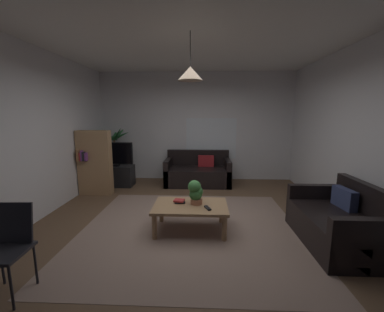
{
  "coord_description": "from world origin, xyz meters",
  "views": [
    {
      "loc": [
        0.17,
        -3.66,
        1.72
      ],
      "look_at": [
        0.0,
        0.3,
        1.05
      ],
      "focal_mm": 22.69,
      "sensor_mm": 36.0,
      "label": 1
    }
  ],
  "objects_px": {
    "coffee_table": "(190,209)",
    "tv_stand": "(115,176)",
    "tv": "(113,154)",
    "pendant_lamp": "(190,73)",
    "couch_under_window": "(198,173)",
    "potted_palm_corner": "(115,154)",
    "bookshelf_corner": "(95,163)",
    "book_on_table_1": "(179,200)",
    "remote_on_table_0": "(208,208)",
    "book_on_table_0": "(180,202)",
    "couch_right_side": "(340,224)",
    "potted_plant_on_table": "(196,192)",
    "folding_chair": "(8,244)"
  },
  "relations": [
    {
      "from": "tv",
      "to": "couch_under_window",
      "type": "bearing_deg",
      "value": 7.55
    },
    {
      "from": "folding_chair",
      "to": "tv",
      "type": "bearing_deg",
      "value": 94.57
    },
    {
      "from": "pendant_lamp",
      "to": "bookshelf_corner",
      "type": "bearing_deg",
      "value": 143.16
    },
    {
      "from": "potted_plant_on_table",
      "to": "folding_chair",
      "type": "bearing_deg",
      "value": -141.25
    },
    {
      "from": "couch_under_window",
      "to": "bookshelf_corner",
      "type": "distance_m",
      "value": 2.43
    },
    {
      "from": "book_on_table_1",
      "to": "remote_on_table_0",
      "type": "xyz_separation_m",
      "value": [
        0.43,
        -0.22,
        -0.03
      ]
    },
    {
      "from": "book_on_table_1",
      "to": "potted_plant_on_table",
      "type": "height_order",
      "value": "potted_plant_on_table"
    },
    {
      "from": "couch_under_window",
      "to": "remote_on_table_0",
      "type": "height_order",
      "value": "couch_under_window"
    },
    {
      "from": "pendant_lamp",
      "to": "couch_under_window",
      "type": "bearing_deg",
      "value": 88.56
    },
    {
      "from": "tv",
      "to": "coffee_table",
      "type": "bearing_deg",
      "value": -48.72
    },
    {
      "from": "couch_under_window",
      "to": "book_on_table_1",
      "type": "height_order",
      "value": "couch_under_window"
    },
    {
      "from": "book_on_table_1",
      "to": "tv_stand",
      "type": "relative_size",
      "value": 0.17
    },
    {
      "from": "couch_under_window",
      "to": "bookshelf_corner",
      "type": "height_order",
      "value": "bookshelf_corner"
    },
    {
      "from": "couch_right_side",
      "to": "remote_on_table_0",
      "type": "height_order",
      "value": "couch_right_side"
    },
    {
      "from": "bookshelf_corner",
      "to": "folding_chair",
      "type": "distance_m",
      "value": 3.02
    },
    {
      "from": "coffee_table",
      "to": "book_on_table_0",
      "type": "distance_m",
      "value": 0.2
    },
    {
      "from": "book_on_table_1",
      "to": "remote_on_table_0",
      "type": "distance_m",
      "value": 0.48
    },
    {
      "from": "potted_plant_on_table",
      "to": "tv_stand",
      "type": "height_order",
      "value": "potted_plant_on_table"
    },
    {
      "from": "book_on_table_0",
      "to": "pendant_lamp",
      "type": "bearing_deg",
      "value": -28.18
    },
    {
      "from": "coffee_table",
      "to": "tv_stand",
      "type": "distance_m",
      "value": 3.0
    },
    {
      "from": "potted_plant_on_table",
      "to": "folding_chair",
      "type": "xyz_separation_m",
      "value": [
        -1.76,
        -1.41,
        -0.08
      ]
    },
    {
      "from": "coffee_table",
      "to": "tv_stand",
      "type": "xyz_separation_m",
      "value": [
        -1.97,
        2.27,
        -0.09
      ]
    },
    {
      "from": "coffee_table",
      "to": "tv",
      "type": "height_order",
      "value": "tv"
    },
    {
      "from": "book_on_table_0",
      "to": "tv_stand",
      "type": "height_order",
      "value": "tv_stand"
    },
    {
      "from": "bookshelf_corner",
      "to": "folding_chair",
      "type": "bearing_deg",
      "value": -80.96
    },
    {
      "from": "couch_right_side",
      "to": "tv",
      "type": "relative_size",
      "value": 1.48
    },
    {
      "from": "coffee_table",
      "to": "book_on_table_0",
      "type": "relative_size",
      "value": 7.02
    },
    {
      "from": "bookshelf_corner",
      "to": "tv",
      "type": "bearing_deg",
      "value": 73.59
    },
    {
      "from": "pendant_lamp",
      "to": "book_on_table_1",
      "type": "bearing_deg",
      "value": 155.43
    },
    {
      "from": "coffee_table",
      "to": "folding_chair",
      "type": "height_order",
      "value": "folding_chair"
    },
    {
      "from": "potted_palm_corner",
      "to": "bookshelf_corner",
      "type": "bearing_deg",
      "value": -90.92
    },
    {
      "from": "couch_under_window",
      "to": "folding_chair",
      "type": "distance_m",
      "value": 4.26
    },
    {
      "from": "bookshelf_corner",
      "to": "book_on_table_0",
      "type": "bearing_deg",
      "value": -37.47
    },
    {
      "from": "couch_under_window",
      "to": "tv_stand",
      "type": "bearing_deg",
      "value": -173.04
    },
    {
      "from": "couch_right_side",
      "to": "book_on_table_0",
      "type": "distance_m",
      "value": 2.23
    },
    {
      "from": "book_on_table_1",
      "to": "pendant_lamp",
      "type": "bearing_deg",
      "value": -24.57
    },
    {
      "from": "coffee_table",
      "to": "bookshelf_corner",
      "type": "relative_size",
      "value": 0.78
    },
    {
      "from": "coffee_table",
      "to": "potted_palm_corner",
      "type": "bearing_deg",
      "value": 127.27
    },
    {
      "from": "coffee_table",
      "to": "remote_on_table_0",
      "type": "xyz_separation_m",
      "value": [
        0.26,
        -0.14,
        0.07
      ]
    },
    {
      "from": "coffee_table",
      "to": "tv",
      "type": "relative_size",
      "value": 1.17
    },
    {
      "from": "coffee_table",
      "to": "book_on_table_1",
      "type": "distance_m",
      "value": 0.21
    },
    {
      "from": "couch_right_side",
      "to": "bookshelf_corner",
      "type": "xyz_separation_m",
      "value": [
        -4.18,
        1.92,
        0.43
      ]
    },
    {
      "from": "book_on_table_1",
      "to": "tv",
      "type": "relative_size",
      "value": 0.16
    },
    {
      "from": "remote_on_table_0",
      "to": "potted_palm_corner",
      "type": "relative_size",
      "value": 0.11
    },
    {
      "from": "pendant_lamp",
      "to": "book_on_table_0",
      "type": "bearing_deg",
      "value": 151.82
    },
    {
      "from": "remote_on_table_0",
      "to": "potted_plant_on_table",
      "type": "relative_size",
      "value": 0.44
    },
    {
      "from": "book_on_table_0",
      "to": "tv",
      "type": "relative_size",
      "value": 0.17
    },
    {
      "from": "bookshelf_corner",
      "to": "pendant_lamp",
      "type": "bearing_deg",
      "value": -36.84
    },
    {
      "from": "bookshelf_corner",
      "to": "folding_chair",
      "type": "xyz_separation_m",
      "value": [
        0.47,
        -2.98,
        -0.2
      ]
    },
    {
      "from": "potted_plant_on_table",
      "to": "tv",
      "type": "distance_m",
      "value": 3.01
    }
  ]
}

